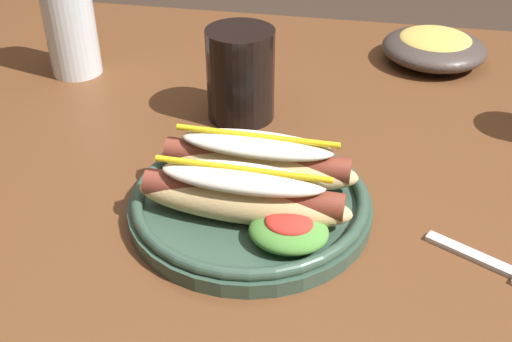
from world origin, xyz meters
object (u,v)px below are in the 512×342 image
hot_dog_plate (252,192)px  fork (500,267)px  soda_cup (241,75)px  glass_bottle (67,6)px  side_bowl (434,47)px

hot_dog_plate → fork: 0.24m
fork → soda_cup: 0.38m
glass_bottle → soda_cup: bearing=-17.3°
hot_dog_plate → fork: bearing=-8.8°
hot_dog_plate → glass_bottle: bearing=138.7°
fork → side_bowl: side_bowl is taller
fork → soda_cup: (-0.29, 0.23, 0.06)m
soda_cup → hot_dog_plate: bearing=-74.6°
hot_dog_plate → fork: size_ratio=2.12×
hot_dog_plate → side_bowl: hot_dog_plate is taller
side_bowl → glass_bottle: bearing=-164.9°
hot_dog_plate → side_bowl: 0.46m
hot_dog_plate → fork: (0.24, -0.04, -0.02)m
glass_bottle → side_bowl: 0.53m
fork → glass_bottle: 0.64m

